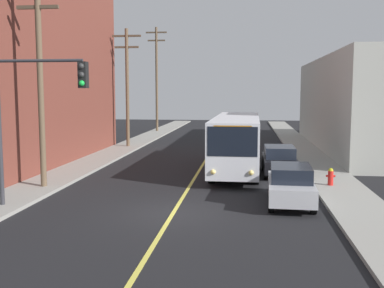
{
  "coord_description": "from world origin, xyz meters",
  "views": [
    {
      "loc": [
        2.79,
        -17.37,
        4.65
      ],
      "look_at": [
        0.0,
        6.16,
        2.0
      ],
      "focal_mm": 43.58,
      "sensor_mm": 36.0,
      "label": 1
    }
  ],
  "objects": [
    {
      "name": "city_bus",
      "position": [
        2.2,
        10.26,
        1.82
      ],
      "size": [
        2.71,
        12.19,
        3.2
      ],
      "color": "silver",
      "rests_on": "ground"
    },
    {
      "name": "parked_car_black",
      "position": [
        4.62,
        8.96,
        0.84
      ],
      "size": [
        1.84,
        4.41,
        1.62
      ],
      "color": "black",
      "rests_on": "ground"
    },
    {
      "name": "utility_pole_mid",
      "position": [
        -7.08,
        20.47,
        5.47
      ],
      "size": [
        2.4,
        0.28,
        9.65
      ],
      "color": "brown",
      "rests_on": "sidewalk_left"
    },
    {
      "name": "sidewalk_right",
      "position": [
        7.25,
        10.0,
        0.07
      ],
      "size": [
        2.5,
        90.0,
        0.15
      ],
      "primitive_type": "cube",
      "color": "gray",
      "rests_on": "ground"
    },
    {
      "name": "fire_hydrant",
      "position": [
        6.85,
        5.51,
        0.58
      ],
      "size": [
        0.44,
        0.26,
        0.84
      ],
      "color": "red",
      "rests_on": "sidewalk_right"
    },
    {
      "name": "lane_stripe_center",
      "position": [
        0.0,
        15.0,
        0.01
      ],
      "size": [
        0.16,
        60.0,
        0.01
      ],
      "primitive_type": "cube",
      "color": "#D8CC4C",
      "rests_on": "ground"
    },
    {
      "name": "building_left_brick",
      "position": [
        -13.49,
        12.35,
        6.2
      ],
      "size": [
        10.0,
        18.82,
        12.41
      ],
      "color": "brown",
      "rests_on": "ground"
    },
    {
      "name": "utility_pole_near",
      "position": [
        -6.88,
        3.66,
        5.6
      ],
      "size": [
        2.4,
        0.28,
        9.89
      ],
      "color": "brown",
      "rests_on": "sidewalk_left"
    },
    {
      "name": "sidewalk_left",
      "position": [
        -7.25,
        10.0,
        0.07
      ],
      "size": [
        2.5,
        90.0,
        0.15
      ],
      "primitive_type": "cube",
      "color": "gray",
      "rests_on": "ground"
    },
    {
      "name": "parked_car_silver",
      "position": [
        4.62,
        2.01,
        0.84
      ],
      "size": [
        1.97,
        4.47,
        1.62
      ],
      "color": "#B7B7BC",
      "rests_on": "ground"
    },
    {
      "name": "utility_pole_far",
      "position": [
        -7.61,
        35.85,
        6.6
      ],
      "size": [
        2.4,
        0.28,
        11.85
      ],
      "color": "brown",
      "rests_on": "sidewalk_left"
    },
    {
      "name": "traffic_signal_left_corner",
      "position": [
        -5.41,
        -0.06,
        4.3
      ],
      "size": [
        3.75,
        0.48,
        6.0
      ],
      "color": "#2D2D33",
      "rests_on": "sidewalk_left"
    },
    {
      "name": "ground_plane",
      "position": [
        0.0,
        0.0,
        0.0
      ],
      "size": [
        120.0,
        120.0,
        0.0
      ],
      "primitive_type": "plane",
      "color": "black"
    }
  ]
}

